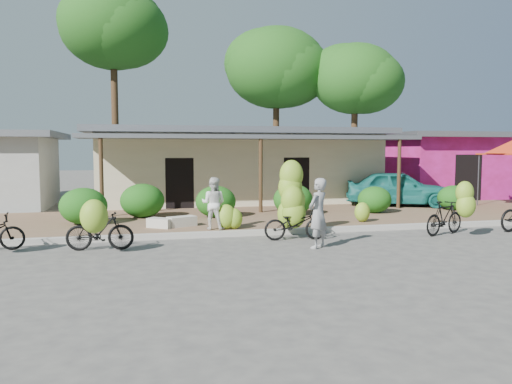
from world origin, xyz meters
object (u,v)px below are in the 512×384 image
tree_center_right (273,66)px  bike_right (450,213)px  bike_center (293,206)px  tree_far_center (109,26)px  tree_near_right (351,77)px  bystander (213,203)px  bike_left (98,227)px  vendor (318,213)px  sack_near (182,221)px  sack_far (160,223)px  teal_van (399,188)px

tree_center_right → bike_right: size_ratio=5.59×
bike_center → tree_far_center: bearing=25.4°
tree_near_right → bystander: bearing=-128.6°
tree_far_center → tree_center_right: (9.00, 0.50, -1.67)m
bike_left → vendor: size_ratio=0.95×
tree_center_right → vendor: (-3.41, -16.77, -6.34)m
sack_near → bystander: (0.86, -0.75, 0.60)m
tree_near_right → bike_left: bearing=-132.1°
tree_far_center → vendor: size_ratio=6.32×
bike_left → sack_far: (1.56, 2.64, -0.34)m
tree_far_center → bystander: (3.41, -13.51, -8.00)m
bike_center → bike_right: bike_center is taller
tree_center_right → teal_van: 11.93m
vendor → bystander: bearing=-90.3°
teal_van → sack_far: bearing=134.1°
sack_far → vendor: bearing=-42.9°
tree_center_right → bike_right: tree_center_right is taller
sack_far → bike_right: bearing=-18.2°
sack_near → vendor: 4.67m
tree_far_center → bike_center: 17.66m
bystander → tree_near_right: bearing=-102.3°
teal_van → bike_right: bearing=-173.1°
tree_center_right → bystander: 16.36m
bike_right → sack_far: size_ratio=2.25×
tree_near_right → vendor: 17.44m
sack_far → bike_center: bearing=-28.9°
tree_far_center → bike_right: (9.85, -15.46, -8.22)m
sack_far → teal_van: 10.49m
tree_far_center → bike_center: (5.41, -14.78, -8.00)m
tree_near_right → sack_far: (-11.08, -11.35, -6.19)m
bystander → tree_far_center: bearing=-49.6°
vendor → bystander: (-2.18, 2.75, 0.01)m
bike_left → vendor: 5.29m
bike_left → bike_center: size_ratio=0.77×
tree_center_right → bystander: size_ratio=6.25×
tree_far_center → vendor: (5.59, -16.27, -8.01)m
bystander → teal_van: 9.38m
tree_far_center → bike_right: 20.09m
tree_far_center → tree_near_right: bearing=-6.6°
tree_far_center → bystander: 16.07m
tree_near_right → bike_right: bearing=-102.7°
tree_center_right → tree_near_right: (4.00, -2.00, -0.76)m
sack_far → teal_van: teal_van is taller
sack_near → bystander: 1.29m
bike_center → sack_far: 4.04m
bike_center → bike_left: bearing=103.3°
bystander → teal_van: bearing=-126.4°
tree_near_right → bike_center: tree_near_right is taller
bike_center → vendor: size_ratio=1.24×
bike_right → sack_far: 8.35m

